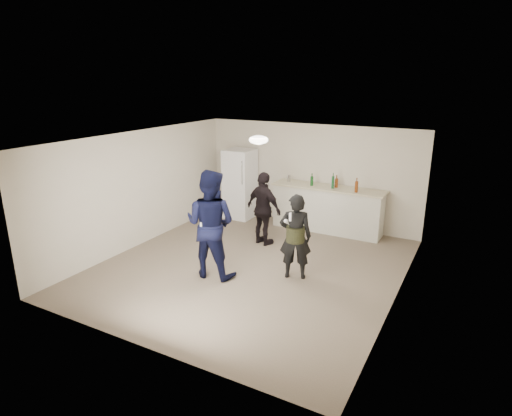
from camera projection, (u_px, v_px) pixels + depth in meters
The scene contains 21 objects.
floor at pixel (251, 266), 8.41m from camera, with size 6.00×6.00×0.00m, color #6B5B4C.
ceiling at pixel (251, 139), 7.68m from camera, with size 6.00×6.00×0.00m, color silver.
wall_back at pixel (310, 175), 10.57m from camera, with size 6.00×6.00×0.00m, color beige.
wall_front at pixel (138, 265), 5.52m from camera, with size 6.00×6.00×0.00m, color beige.
wall_left at pixel (141, 188), 9.30m from camera, with size 6.00×6.00×0.00m, color beige.
wall_right at pixel (402, 229), 6.79m from camera, with size 6.00×6.00×0.00m, color beige.
counter at pixel (327, 210), 10.23m from camera, with size 2.60×0.56×1.05m, color silver.
counter_top at pixel (328, 188), 10.07m from camera, with size 2.68×0.64×0.04m, color beige.
fridge at pixel (240, 184), 11.14m from camera, with size 0.70×0.70×1.80m, color white.
fridge_handle at pixel (242, 173), 10.58m from camera, with size 0.02×0.02×0.60m, color #B7B8BC.
ceiling_dome at pixel (259, 140), 7.94m from camera, with size 0.36×0.36×0.16m, color white.
shaker at pixel (289, 178), 10.53m from camera, with size 0.08×0.08×0.17m, color #B5B5BA.
man at pixel (210, 224), 7.78m from camera, with size 0.98×0.76×2.02m, color #0E123C.
woman at pixel (295, 237), 7.74m from camera, with size 0.58×0.38×1.60m, color black.
camo_shorts at pixel (295, 234), 7.73m from camera, with size 0.34×0.34×0.28m, color #313618.
spectator at pixel (264, 209), 9.32m from camera, with size 0.95×0.40×1.63m, color black.
remote_man at pixel (201, 226), 7.53m from camera, with size 0.04×0.04×0.15m, color white.
nunchuk_man at pixel (208, 231), 7.52m from camera, with size 0.07×0.07×0.07m, color silver.
remote_woman at pixel (290, 217), 7.40m from camera, with size 0.04×0.04×0.15m, color white.
nunchuk_woman at pixel (286, 221), 7.50m from camera, with size 0.07×0.07×0.07m, color silver.
bottle_cluster at pixel (335, 183), 9.91m from camera, with size 1.18×0.31×0.28m.
Camera 1 is at (3.75, -6.73, 3.57)m, focal length 30.00 mm.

